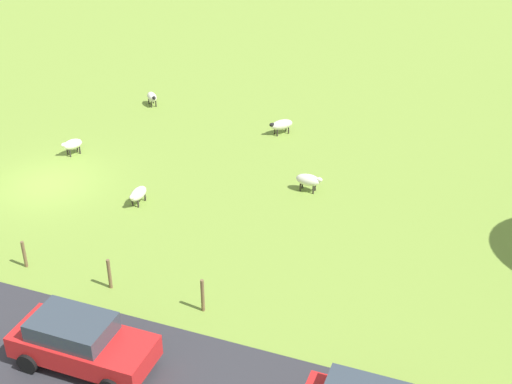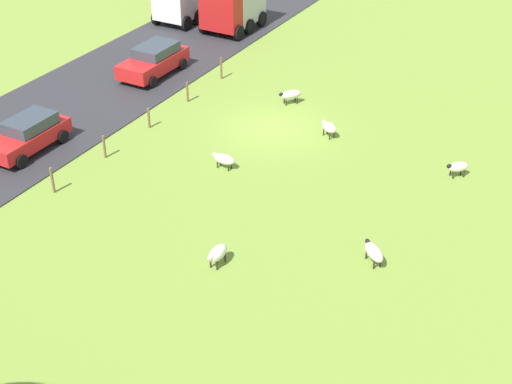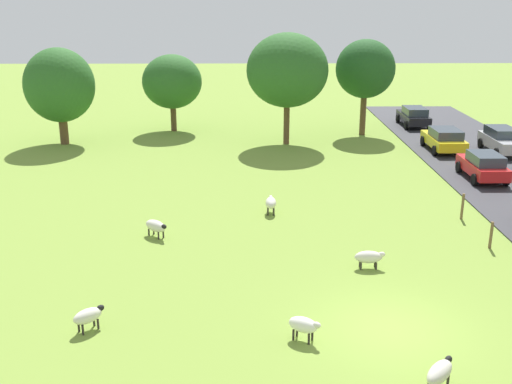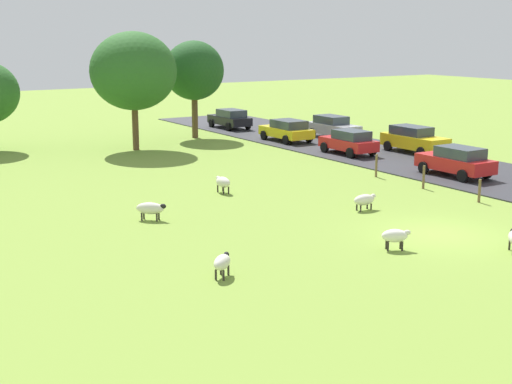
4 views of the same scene
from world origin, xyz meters
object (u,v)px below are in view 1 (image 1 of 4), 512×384
Objects in this scene: sheep_0 at (281,125)px; car_3 at (81,341)px; sheep_4 at (308,180)px; sheep_1 at (72,145)px; sheep_5 at (152,97)px; sheep_2 at (138,194)px.

car_3 is (17.32, -0.23, 0.39)m from sheep_0.
sheep_1 is at bearing -87.14° from sheep_4.
sheep_5 is (-0.97, -7.66, -0.00)m from sheep_0.
sheep_2 is 0.27× the size of car_3.
sheep_4 is at bearing 119.23° from sheep_2.
sheep_4 is 12.15m from sheep_5.
sheep_5 is (-5.98, -10.58, -0.04)m from sheep_4.
sheep_2 is 9.36m from car_3.
sheep_2 is (8.48, -3.28, -0.04)m from sheep_0.
car_3 reaches higher than sheep_0.
car_3 reaches higher than sheep_1.
sheep_1 is 14.28m from car_3.
sheep_1 is at bearing -145.40° from car_3.
car_3 is (12.31, -3.15, 0.35)m from sheep_4.
car_3 is at bearing 22.12° from sheep_5.
sheep_1 is at bearing -119.92° from sheep_2.
sheep_2 is 10.41m from sheep_5.
sheep_2 is at bearing 60.08° from sheep_1.
sheep_5 is at bearing -155.12° from sheep_2.
sheep_5 is at bearing -119.46° from sheep_4.
sheep_1 is at bearing -5.86° from sheep_5.
car_3 is (8.84, 3.05, 0.42)m from sheep_2.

